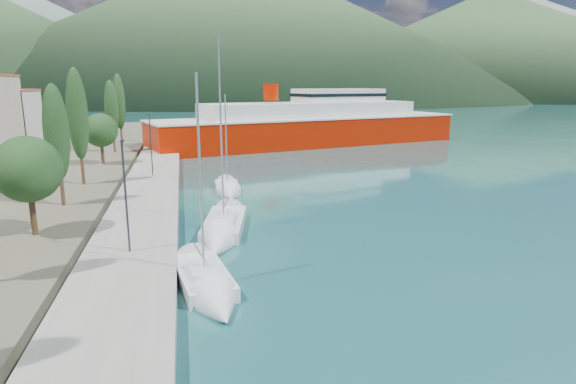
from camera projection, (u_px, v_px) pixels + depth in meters
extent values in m
plane|color=#1D5556|center=(204.00, 121.00, 130.04)|extent=(1400.00, 1400.00, 0.00)
cube|color=gray|center=(146.00, 203.00, 38.47)|extent=(5.00, 88.00, 0.80)
cone|color=slate|center=(241.00, 25.00, 660.83)|extent=(760.00, 760.00, 180.00)
cone|color=slate|center=(495.00, 39.00, 659.84)|extent=(640.00, 640.00, 140.00)
cone|color=#375632|center=(235.00, 24.00, 392.70)|extent=(480.00, 480.00, 115.00)
cone|color=#375632|center=(488.00, 43.00, 422.24)|extent=(420.00, 420.00, 90.00)
cube|color=silver|center=(1.00, 119.00, 70.87)|extent=(9.00, 10.00, 8.00)
cylinder|color=#47301E|center=(33.00, 215.00, 29.17)|extent=(0.36, 0.36, 2.47)
sphere|color=#1E3E1B|center=(28.00, 169.00, 28.55)|extent=(3.96, 3.96, 3.96)
cylinder|color=#47301E|center=(63.00, 192.00, 36.40)|extent=(0.30, 0.30, 2.00)
ellipsoid|color=#1E3E1B|center=(56.00, 132.00, 35.41)|extent=(1.80, 1.80, 7.08)
cylinder|color=#47301E|center=(83.00, 172.00, 44.01)|extent=(0.30, 0.30, 2.30)
ellipsoid|color=#1E3E1B|center=(77.00, 114.00, 42.87)|extent=(1.80, 1.80, 8.16)
cylinder|color=#47301E|center=(102.00, 154.00, 55.11)|extent=(0.36, 0.36, 2.38)
sphere|color=#1E3E1B|center=(100.00, 130.00, 54.51)|extent=(3.80, 3.80, 3.80)
cylinder|color=#47301E|center=(114.00, 144.00, 64.95)|extent=(0.30, 0.30, 2.11)
ellipsoid|color=#1E3E1B|center=(111.00, 108.00, 63.90)|extent=(1.80, 1.80, 7.47)
cylinder|color=#47301E|center=(122.00, 137.00, 73.00)|extent=(0.30, 0.30, 2.32)
ellipsoid|color=#1E3E1B|center=(119.00, 102.00, 71.84)|extent=(1.80, 1.80, 8.23)
cylinder|color=#2D2D33|center=(126.00, 198.00, 25.49)|extent=(0.12, 0.12, 6.00)
cube|color=#2D2D33|center=(122.00, 141.00, 25.07)|extent=(0.15, 0.50, 0.12)
cylinder|color=#2D2D33|center=(151.00, 145.00, 47.31)|extent=(0.12, 0.12, 6.00)
cube|color=#2D2D33|center=(149.00, 115.00, 46.90)|extent=(0.15, 0.50, 0.12)
cube|color=silver|center=(203.00, 279.00, 23.88)|extent=(3.14, 5.92, 0.90)
cube|color=silver|center=(204.00, 270.00, 23.40)|extent=(1.71, 2.44, 0.35)
cylinder|color=silver|center=(200.00, 177.00, 22.40)|extent=(0.12, 0.12, 9.51)
cone|color=silver|center=(220.00, 310.00, 20.60)|extent=(2.68, 2.95, 2.30)
cube|color=silver|center=(225.00, 225.00, 32.85)|extent=(3.82, 7.30, 0.98)
cube|color=silver|center=(224.00, 218.00, 32.26)|extent=(2.02, 3.02, 0.38)
cylinder|color=silver|center=(221.00, 131.00, 30.98)|extent=(0.12, 0.12, 11.99)
cone|color=silver|center=(216.00, 247.00, 28.51)|extent=(3.09, 3.67, 2.51)
cube|color=silver|center=(227.00, 188.00, 44.72)|extent=(2.21, 4.83, 0.82)
cube|color=silver|center=(227.00, 183.00, 44.30)|extent=(1.30, 1.94, 0.32)
cylinder|color=silver|center=(226.00, 140.00, 43.43)|extent=(0.12, 0.12, 8.20)
cone|color=silver|center=(230.00, 196.00, 41.79)|extent=(2.15, 2.28, 2.09)
cube|color=#AF1500|center=(310.00, 133.00, 78.51)|extent=(52.50, 24.14, 4.98)
cube|color=silver|center=(310.00, 117.00, 77.96)|extent=(52.93, 24.54, 0.27)
cube|color=silver|center=(310.00, 111.00, 77.73)|extent=(36.62, 18.09, 2.67)
cube|color=silver|center=(338.00, 95.00, 79.64)|extent=(15.67, 10.25, 2.13)
cylinder|color=#AF1500|center=(271.00, 92.00, 73.82)|extent=(2.31, 2.31, 2.49)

